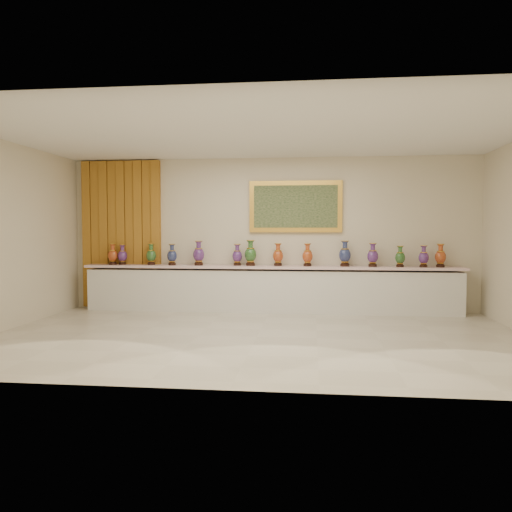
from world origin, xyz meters
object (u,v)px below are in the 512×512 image
Objects in this scene: vase_1 at (122,256)px; vase_2 at (151,255)px; counter at (270,290)px; vase_0 at (113,255)px.

vase_2 is (0.59, 0.01, 0.01)m from vase_1.
vase_2 reaches higher than counter.
vase_1 is at bearing -179.34° from vase_2.
vase_2 is (0.77, 0.05, 0.00)m from vase_0.
vase_2 is at bearing -179.89° from counter.
counter is 3.20m from vase_0.
vase_0 is 0.19m from vase_1.
vase_0 is 0.77m from vase_2.
vase_1 is 0.95× the size of vase_2.
vase_1 is (-2.95, -0.01, 0.64)m from counter.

